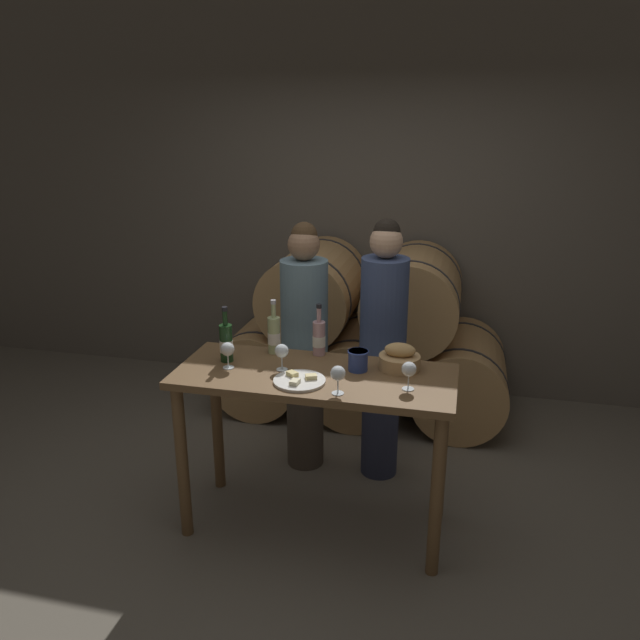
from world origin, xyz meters
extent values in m
plane|color=#665E51|center=(0.00, 0.00, 0.00)|extent=(10.00, 10.00, 0.00)
cube|color=#60594F|center=(0.00, 2.06, 1.60)|extent=(10.00, 0.12, 3.20)
cylinder|color=tan|center=(-0.74, 1.49, 0.33)|extent=(0.67, 0.90, 0.67)
cylinder|color=#2D2D33|center=(-0.74, 1.21, 0.33)|extent=(0.68, 0.02, 0.68)
cylinder|color=#2D2D33|center=(-0.74, 1.78, 0.33)|extent=(0.68, 0.02, 0.68)
cylinder|color=tan|center=(0.00, 1.49, 0.33)|extent=(0.67, 0.90, 0.67)
cylinder|color=#2D2D33|center=(0.00, 1.21, 0.33)|extent=(0.68, 0.02, 0.68)
cylinder|color=#2D2D33|center=(0.00, 1.78, 0.33)|extent=(0.68, 0.02, 0.68)
cylinder|color=tan|center=(0.74, 1.49, 0.33)|extent=(0.67, 0.90, 0.67)
cylinder|color=#2D2D33|center=(0.74, 1.21, 0.33)|extent=(0.68, 0.02, 0.68)
cylinder|color=#2D2D33|center=(0.74, 1.78, 0.33)|extent=(0.68, 0.02, 0.68)
cylinder|color=tan|center=(-0.37, 1.49, 0.93)|extent=(0.67, 0.90, 0.67)
cylinder|color=#2D2D33|center=(-0.37, 1.21, 0.93)|extent=(0.68, 0.02, 0.68)
cylinder|color=#2D2D33|center=(-0.37, 1.78, 0.93)|extent=(0.68, 0.02, 0.68)
cylinder|color=tan|center=(0.37, 1.49, 0.93)|extent=(0.67, 0.90, 0.67)
cylinder|color=#2D2D33|center=(0.37, 1.21, 0.93)|extent=(0.68, 0.02, 0.68)
cylinder|color=#2D2D33|center=(0.37, 1.78, 0.93)|extent=(0.68, 0.02, 0.68)
cylinder|color=brown|center=(-0.67, -0.24, 0.44)|extent=(0.06, 0.06, 0.89)
cylinder|color=brown|center=(0.67, -0.24, 0.44)|extent=(0.06, 0.06, 0.89)
cylinder|color=brown|center=(-0.67, 0.24, 0.44)|extent=(0.06, 0.06, 0.89)
cylinder|color=brown|center=(0.67, 0.24, 0.44)|extent=(0.06, 0.06, 0.89)
cube|color=brown|center=(0.00, 0.00, 0.91)|extent=(1.45, 0.60, 0.04)
cylinder|color=#4C4238|center=(-0.22, 0.63, 0.38)|extent=(0.24, 0.24, 0.76)
cylinder|color=gray|center=(-0.22, 0.63, 1.07)|extent=(0.29, 0.29, 0.60)
sphere|color=#997051|center=(-0.22, 0.63, 1.46)|extent=(0.19, 0.19, 0.19)
sphere|color=#47331E|center=(-0.22, 0.64, 1.52)|extent=(0.16, 0.16, 0.16)
cylinder|color=#2D334C|center=(0.27, 0.63, 0.39)|extent=(0.23, 0.23, 0.79)
cylinder|color=#3D4C75|center=(0.27, 0.63, 1.10)|extent=(0.28, 0.28, 0.62)
sphere|color=tan|center=(0.27, 0.63, 1.50)|extent=(0.19, 0.19, 0.19)
sphere|color=black|center=(0.27, 0.64, 1.56)|extent=(0.16, 0.16, 0.16)
cylinder|color=#193819|center=(-0.50, 0.05, 1.03)|extent=(0.07, 0.07, 0.20)
cylinder|color=#193819|center=(-0.50, 0.05, 1.17)|extent=(0.03, 0.03, 0.08)
cylinder|color=black|center=(-0.50, 0.05, 1.22)|extent=(0.03, 0.03, 0.02)
cylinder|color=white|center=(-0.50, 0.05, 1.01)|extent=(0.07, 0.07, 0.07)
cylinder|color=#ADBC7F|center=(-0.29, 0.23, 1.03)|extent=(0.07, 0.07, 0.21)
cylinder|color=#ADBC7F|center=(-0.29, 0.23, 1.17)|extent=(0.03, 0.03, 0.08)
cylinder|color=#B7B7BC|center=(-0.29, 0.23, 1.22)|extent=(0.03, 0.03, 0.02)
cylinder|color=white|center=(-0.29, 0.23, 1.01)|extent=(0.07, 0.07, 0.07)
cylinder|color=#BC8E93|center=(-0.04, 0.26, 1.02)|extent=(0.07, 0.07, 0.19)
cylinder|color=#BC8E93|center=(-0.04, 0.26, 1.16)|extent=(0.03, 0.03, 0.08)
cylinder|color=black|center=(-0.04, 0.26, 1.21)|extent=(0.03, 0.03, 0.02)
cylinder|color=white|center=(-0.04, 0.26, 1.01)|extent=(0.07, 0.07, 0.06)
cylinder|color=navy|center=(0.21, 0.09, 0.98)|extent=(0.10, 0.10, 0.11)
cylinder|color=navy|center=(0.21, 0.09, 1.03)|extent=(0.11, 0.11, 0.01)
cylinder|color=tan|center=(0.42, 0.16, 0.96)|extent=(0.22, 0.22, 0.07)
ellipsoid|color=tan|center=(0.42, 0.16, 1.03)|extent=(0.16, 0.10, 0.08)
cylinder|color=white|center=(-0.05, -0.13, 0.93)|extent=(0.26, 0.26, 0.01)
cube|color=beige|center=(0.01, -0.11, 0.95)|extent=(0.07, 0.06, 0.02)
cube|color=#E0CC7F|center=(-0.09, -0.09, 0.95)|extent=(0.07, 0.07, 0.02)
cube|color=beige|center=(-0.05, -0.19, 0.95)|extent=(0.05, 0.06, 0.02)
cylinder|color=white|center=(-0.46, -0.04, 0.93)|extent=(0.06, 0.06, 0.00)
cylinder|color=white|center=(-0.46, -0.04, 0.97)|extent=(0.01, 0.01, 0.07)
sphere|color=white|center=(-0.46, -0.04, 1.03)|extent=(0.07, 0.07, 0.07)
cylinder|color=white|center=(-0.18, 0.00, 0.93)|extent=(0.06, 0.06, 0.00)
cylinder|color=white|center=(-0.18, 0.00, 0.97)|extent=(0.01, 0.01, 0.07)
sphere|color=white|center=(-0.18, 0.00, 1.03)|extent=(0.07, 0.07, 0.07)
cylinder|color=white|center=(0.17, -0.22, 0.93)|extent=(0.06, 0.06, 0.00)
cylinder|color=white|center=(0.17, -0.22, 0.97)|extent=(0.01, 0.01, 0.07)
sphere|color=white|center=(0.17, -0.22, 1.03)|extent=(0.07, 0.07, 0.07)
cylinder|color=white|center=(0.49, -0.09, 0.93)|extent=(0.06, 0.06, 0.00)
cylinder|color=white|center=(0.49, -0.09, 0.97)|extent=(0.01, 0.01, 0.07)
sphere|color=white|center=(0.49, -0.09, 1.03)|extent=(0.07, 0.07, 0.07)
camera|label=1|loc=(0.72, -2.88, 2.21)|focal=35.00mm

